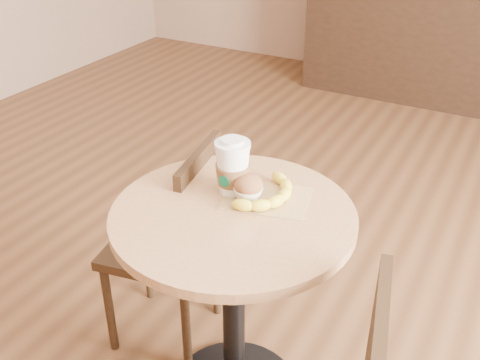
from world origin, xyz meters
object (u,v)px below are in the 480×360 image
at_px(coffee_cup, 233,169).
at_px(muffin, 248,188).
at_px(chair_left, 175,240).
at_px(banana, 270,193).
at_px(cafe_table, 234,274).

relative_size(coffee_cup, muffin, 2.00).
bearing_deg(coffee_cup, chair_left, 166.94).
relative_size(chair_left, banana, 3.22).
height_order(chair_left, muffin, muffin).
xyz_separation_m(chair_left, muffin, (0.33, -0.08, 0.35)).
xyz_separation_m(chair_left, banana, (0.39, -0.05, 0.33)).
distance_m(cafe_table, banana, 0.27).
xyz_separation_m(chair_left, coffee_cup, (0.27, -0.06, 0.39)).
relative_size(cafe_table, chair_left, 0.93).
bearing_deg(cafe_table, chair_left, 154.24).
height_order(cafe_table, banana, banana).
relative_size(cafe_table, banana, 3.00).
bearing_deg(muffin, coffee_cup, 162.00).
relative_size(chair_left, muffin, 9.37).
bearing_deg(chair_left, muffin, 65.42).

